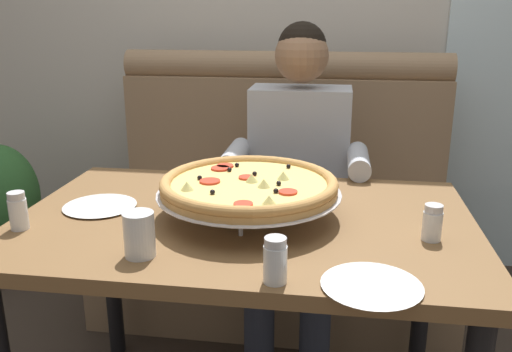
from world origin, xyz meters
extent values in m
cube|color=#937556|center=(0.00, 0.76, 0.23)|extent=(1.54, 0.60, 0.46)
cube|color=#937556|center=(0.00, 1.15, 0.69)|extent=(1.54, 0.18, 0.65)
cylinder|color=#937556|center=(0.00, 1.15, 1.06)|extent=(1.54, 0.14, 0.14)
cube|color=brown|center=(0.00, 0.00, 0.73)|extent=(1.30, 0.84, 0.04)
cylinder|color=black|center=(-0.58, 0.35, 0.35)|extent=(0.06, 0.06, 0.71)
cylinder|color=black|center=(0.58, 0.35, 0.35)|extent=(0.06, 0.06, 0.71)
cube|color=#2D3342|center=(0.11, 0.51, 0.54)|extent=(0.34, 0.40, 0.15)
cylinder|color=#2D3342|center=(0.01, 0.26, 0.23)|extent=(0.11, 0.11, 0.46)
cylinder|color=#2D3342|center=(0.21, 0.26, 0.23)|extent=(0.11, 0.11, 0.46)
cube|color=#B2B7C1|center=(0.11, 0.73, 0.74)|extent=(0.40, 0.22, 0.56)
cylinder|color=#B2B7C1|center=(-0.12, 0.51, 0.79)|extent=(0.08, 0.28, 0.08)
cylinder|color=#B2B7C1|center=(0.34, 0.51, 0.79)|extent=(0.08, 0.28, 0.08)
sphere|color=#997051|center=(0.11, 0.71, 1.15)|extent=(0.21, 0.21, 0.21)
sphere|color=black|center=(0.11, 0.72, 1.18)|extent=(0.19, 0.19, 0.19)
cylinder|color=silver|center=(0.01, -0.13, 0.78)|extent=(0.01, 0.01, 0.07)
cylinder|color=silver|center=(-0.11, 0.07, 0.78)|extent=(0.01, 0.01, 0.07)
cylinder|color=silver|center=(0.13, 0.07, 0.78)|extent=(0.01, 0.01, 0.07)
torus|color=silver|center=(0.01, 0.01, 0.81)|extent=(0.29, 0.29, 0.01)
cylinder|color=silver|center=(0.01, 0.01, 0.82)|extent=(0.52, 0.52, 0.00)
cylinder|color=tan|center=(0.01, 0.01, 0.83)|extent=(0.50, 0.50, 0.02)
torus|color=tan|center=(0.01, 0.01, 0.85)|extent=(0.50, 0.50, 0.03)
cylinder|color=#EFCC6B|center=(0.01, 0.01, 0.84)|extent=(0.44, 0.44, 0.01)
cylinder|color=red|center=(0.03, -0.18, 0.85)|extent=(0.05, 0.05, 0.01)
cylinder|color=red|center=(-0.09, 0.12, 0.85)|extent=(0.06, 0.06, 0.01)
cylinder|color=red|center=(0.13, -0.07, 0.85)|extent=(0.05, 0.05, 0.01)
cylinder|color=red|center=(-0.09, 0.15, 0.85)|extent=(0.05, 0.05, 0.01)
cylinder|color=red|center=(0.00, 0.04, 0.85)|extent=(0.05, 0.05, 0.01)
cylinder|color=red|center=(-0.10, -0.01, 0.85)|extent=(0.06, 0.06, 0.01)
sphere|color=black|center=(-0.13, 0.01, 0.86)|extent=(0.01, 0.01, 0.01)
sphere|color=black|center=(0.10, -0.01, 0.86)|extent=(0.01, 0.01, 0.01)
sphere|color=black|center=(-0.06, 0.10, 0.86)|extent=(0.01, 0.01, 0.01)
sphere|color=black|center=(0.02, 0.07, 0.86)|extent=(0.01, 0.01, 0.01)
sphere|color=black|center=(0.10, -0.07, 0.86)|extent=(0.01, 0.01, 0.01)
sphere|color=black|center=(0.11, 0.17, 0.86)|extent=(0.01, 0.01, 0.01)
sphere|color=black|center=(-0.05, 0.16, 0.86)|extent=(0.01, 0.01, 0.01)
sphere|color=black|center=(-0.07, -0.11, 0.86)|extent=(0.01, 0.01, 0.01)
cone|color=#CCC675|center=(-0.14, -0.08, 0.86)|extent=(0.04, 0.04, 0.02)
cone|color=#CCC675|center=(0.09, -0.16, 0.86)|extent=(0.04, 0.04, 0.02)
cone|color=#CCC675|center=(0.06, -0.03, 0.86)|extent=(0.04, 0.04, 0.02)
cone|color=#CCC675|center=(0.11, 0.05, 0.86)|extent=(0.04, 0.04, 0.02)
cone|color=#CCC675|center=(0.02, 0.01, 0.86)|extent=(0.04, 0.04, 0.02)
cylinder|color=white|center=(0.13, -0.37, 0.79)|extent=(0.05, 0.05, 0.08)
cylinder|color=#A82D19|center=(0.13, -0.37, 0.77)|extent=(0.04, 0.04, 0.05)
cylinder|color=silver|center=(0.13, -0.37, 0.84)|extent=(0.05, 0.05, 0.02)
cylinder|color=white|center=(-0.59, -0.18, 0.79)|extent=(0.05, 0.05, 0.08)
cylinder|color=silver|center=(-0.59, -0.18, 0.77)|extent=(0.04, 0.04, 0.05)
cylinder|color=silver|center=(-0.59, -0.18, 0.84)|extent=(0.04, 0.04, 0.02)
cylinder|color=white|center=(0.50, -0.09, 0.78)|extent=(0.05, 0.05, 0.08)
cylinder|color=#4C6633|center=(0.50, -0.09, 0.76)|extent=(0.04, 0.04, 0.04)
cylinder|color=silver|center=(0.50, -0.09, 0.83)|extent=(0.05, 0.05, 0.02)
cylinder|color=white|center=(0.34, -0.36, 0.75)|extent=(0.15, 0.15, 0.01)
cone|color=white|center=(0.34, -0.36, 0.76)|extent=(0.22, 0.22, 0.01)
cylinder|color=white|center=(-0.44, 0.02, 0.75)|extent=(0.15, 0.15, 0.01)
cone|color=white|center=(-0.44, 0.02, 0.76)|extent=(0.22, 0.22, 0.01)
cylinder|color=silver|center=(-0.20, -0.29, 0.80)|extent=(0.08, 0.08, 0.11)
cylinder|color=white|center=(-0.20, -0.29, 0.79)|extent=(0.06, 0.06, 0.08)
cylinder|color=black|center=(1.06, 2.14, 0.22)|extent=(0.02, 0.02, 0.44)
cylinder|color=black|center=(1.30, 2.04, 0.22)|extent=(0.02, 0.02, 0.44)
cylinder|color=black|center=(1.17, 2.38, 0.22)|extent=(0.02, 0.02, 0.44)
cylinder|color=black|center=(1.40, 2.28, 0.22)|extent=(0.02, 0.02, 0.44)
cylinder|color=black|center=(1.23, 2.21, 0.45)|extent=(0.40, 0.40, 0.02)
cube|color=black|center=(1.30, 2.36, 0.65)|extent=(0.30, 0.15, 0.42)
cylinder|color=brown|center=(-1.35, 0.86, 0.11)|extent=(0.24, 0.24, 0.22)
ellipsoid|color=#336B33|center=(-1.35, 0.86, 0.44)|extent=(0.36, 0.36, 0.52)
camera|label=1|loc=(0.25, -1.43, 1.32)|focal=38.01mm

